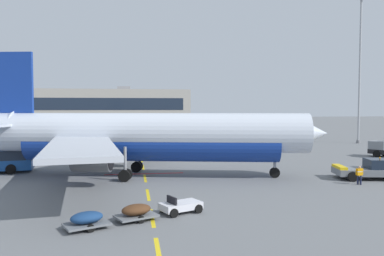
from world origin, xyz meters
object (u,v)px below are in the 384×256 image
ground_crew_worker (359,174)px  apron_light_mast_far (360,53)px  baggage_train (137,212)px  airliner_foreground (146,136)px  pushback_tug (370,169)px

ground_crew_worker → apron_light_mast_far: bearing=58.0°
ground_crew_worker → apron_light_mast_far: size_ratio=0.06×
baggage_train → ground_crew_worker: size_ratio=5.13×
baggage_train → airliner_foreground: bearing=86.0°
baggage_train → ground_crew_worker: (19.36, 7.81, 0.41)m
pushback_tug → baggage_train: bearing=-155.2°
airliner_foreground → baggage_train: 15.17m
airliner_foreground → apron_light_mast_far: bearing=35.3°
baggage_train → ground_crew_worker: ground_crew_worker is taller
baggage_train → apron_light_mast_far: size_ratio=0.31×
pushback_tug → ground_crew_worker: (-2.60, -2.33, 0.03)m
pushback_tug → apron_light_mast_far: bearing=59.5°
baggage_train → apron_light_mast_far: (41.65, 43.52, 16.26)m
pushback_tug → ground_crew_worker: pushback_tug is taller
airliner_foreground → baggage_train: airliner_foreground is taller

